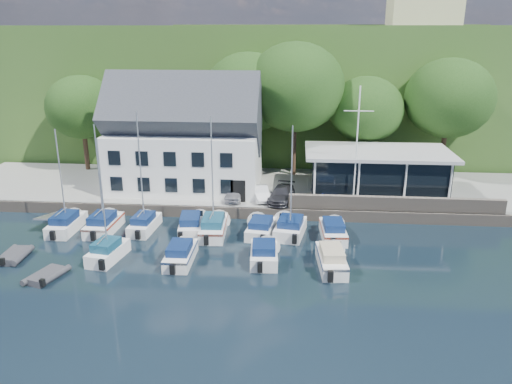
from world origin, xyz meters
TOP-DOWN VIEW (x-y plane):
  - ground at (0.00, 0.00)m, footprint 180.00×180.00m
  - quay at (0.00, 17.50)m, footprint 60.00×13.00m
  - quay_face at (0.00, 11.00)m, footprint 60.00×0.30m
  - hillside at (0.00, 62.00)m, footprint 160.00×75.00m
  - field_patch at (8.00, 70.00)m, footprint 50.00×30.00m
  - harbor_building at (-7.00, 16.50)m, footprint 14.40×8.20m
  - club_pavilion at (11.00, 16.00)m, footprint 13.20×7.20m
  - seawall at (12.00, 11.40)m, footprint 18.00×0.50m
  - gangway at (-16.50, 9.00)m, footprint 1.20×6.00m
  - car_silver at (-1.95, 13.12)m, footprint 1.49×3.67m
  - car_white at (0.44, 13.40)m, footprint 2.13×3.86m
  - car_dgrey at (2.33, 13.03)m, footprint 2.61×4.78m
  - car_blue at (6.36, 13.64)m, footprint 2.41×3.71m
  - flagpole at (8.61, 12.57)m, footprint 2.46×0.20m
  - tree_0 at (-19.23, 21.95)m, footprint 7.42×7.42m
  - tree_2 at (-1.56, 22.71)m, footprint 9.15×9.15m
  - tree_3 at (3.28, 21.73)m, footprint 9.92×9.92m
  - tree_4 at (10.50, 22.13)m, footprint 7.49×7.49m
  - tree_5 at (18.62, 22.46)m, footprint 8.81×8.81m
  - boat_r1_0 at (-14.93, 7.15)m, footprint 1.98×6.34m
  - boat_r1_1 at (-11.84, 7.23)m, footprint 2.28×6.23m
  - boat_r1_2 at (-8.62, 7.68)m, footprint 2.14×5.94m
  - boat_r1_3 at (-4.80, 7.76)m, footprint 2.74×6.58m
  - boat_r1_4 at (-2.88, 7.41)m, footprint 2.40×6.97m
  - boat_r1_5 at (0.90, 7.66)m, footprint 2.79×5.89m
  - boat_r1_6 at (3.23, 7.74)m, footprint 3.17×6.00m
  - boat_r1_7 at (6.58, 7.44)m, footprint 2.33×6.17m
  - boat_r2_1 at (-9.62, 2.19)m, footprint 2.66×5.54m
  - boat_r2_2 at (-4.39, 2.29)m, footprint 1.95×6.04m
  - boat_r2_3 at (1.46, 2.81)m, footprint 2.40×5.54m
  - boat_r2_4 at (6.14, 2.25)m, footprint 2.39×6.66m
  - dinghy_0 at (-16.35, 1.73)m, footprint 1.93×3.04m
  - dinghy_1 at (-12.62, -1.00)m, footprint 2.41×3.16m

SIDE VIEW (x-z plane):
  - ground at x=0.00m, z-range 0.00..0.00m
  - gangway at x=-16.50m, z-range -0.70..0.70m
  - dinghy_1 at x=-12.62m, z-range 0.00..0.65m
  - dinghy_0 at x=-16.35m, z-range 0.00..0.69m
  - quay at x=0.00m, z-range 0.00..1.00m
  - quay_face at x=0.00m, z-range 0.00..1.00m
  - boat_r1_5 at x=0.90m, z-range 0.00..1.39m
  - boat_r2_2 at x=-4.39m, z-range 0.00..1.47m
  - boat_r2_3 at x=1.46m, z-range 0.00..1.49m
  - boat_r1_7 at x=6.58m, z-range 0.00..1.50m
  - boat_r1_3 at x=-4.80m, z-range 0.00..1.53m
  - boat_r2_4 at x=6.14m, z-range 0.00..1.57m
  - car_blue at x=6.36m, z-range 1.00..2.18m
  - seawall at x=12.00m, z-range 1.00..2.20m
  - car_white at x=0.44m, z-range 1.00..2.21m
  - car_silver at x=-1.95m, z-range 1.00..2.25m
  - car_dgrey at x=2.33m, z-range 1.00..2.31m
  - club_pavilion at x=11.00m, z-range 1.00..5.10m
  - boat_r1_2 at x=-8.62m, z-range 0.00..8.86m
  - boat_r1_0 at x=-14.93m, z-range 0.00..9.35m
  - boat_r2_1 at x=-9.62m, z-range 0.00..9.39m
  - boat_r1_6 at x=3.23m, z-range 0.00..9.44m
  - boat_r1_4 at x=-2.88m, z-range 0.00..9.58m
  - boat_r1_1 at x=-11.84m, z-range 0.00..9.58m
  - harbor_building at x=-7.00m, z-range 1.00..9.70m
  - tree_0 at x=-19.23m, z-range 1.00..11.14m
  - tree_4 at x=10.50m, z-range 1.00..11.23m
  - flagpole at x=8.61m, z-range 1.00..11.26m
  - tree_5 at x=18.62m, z-range 1.00..13.04m
  - tree_2 at x=-1.56m, z-range 1.00..13.51m
  - tree_3 at x=3.28m, z-range 1.00..14.56m
  - hillside at x=0.00m, z-range 0.00..16.00m
  - field_patch at x=8.00m, z-range 16.00..16.30m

